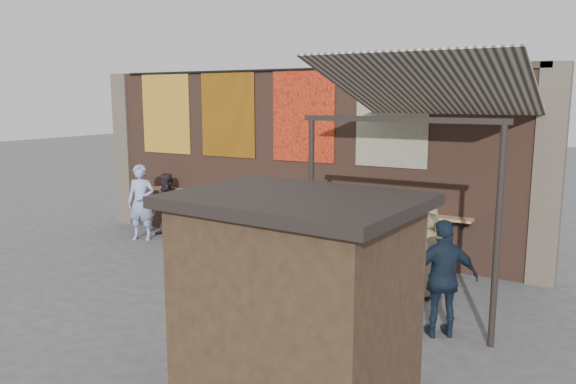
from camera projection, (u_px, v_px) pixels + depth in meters
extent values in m
plane|color=#474749|center=(227.00, 278.00, 10.64)|extent=(70.00, 70.00, 0.00)
cube|color=brown|center=(296.00, 160.00, 12.62)|extent=(10.00, 0.40, 4.00)
cube|color=#4C4238|center=(128.00, 149.00, 15.16)|extent=(0.50, 0.50, 4.00)
cube|color=#4C4238|center=(549.00, 176.00, 10.08)|extent=(0.50, 0.50, 4.00)
cube|color=#9E7A51|center=(288.00, 202.00, 12.45)|extent=(8.00, 0.32, 0.05)
cube|color=white|center=(281.00, 195.00, 12.48)|extent=(0.64, 0.32, 0.25)
cube|color=maroon|center=(166.00, 113.00, 14.02)|extent=(1.50, 0.02, 2.00)
cube|color=#C9740B|center=(228.00, 114.00, 13.10)|extent=(1.50, 0.02, 2.00)
cube|color=#BE3917|center=(303.00, 116.00, 12.12)|extent=(1.50, 0.02, 2.00)
cube|color=teal|center=(392.00, 117.00, 11.14)|extent=(1.50, 0.02, 2.00)
cylinder|color=black|center=(291.00, 70.00, 12.09)|extent=(9.50, 0.06, 0.06)
imported|color=#8B9BCB|center=(141.00, 202.00, 13.40)|extent=(0.78, 0.66, 1.82)
imported|color=#2C2227|center=(168.00, 205.00, 13.79)|extent=(0.86, 0.73, 1.56)
imported|color=#162233|center=(444.00, 279.00, 7.94)|extent=(1.06, 0.90, 1.70)
imported|color=slate|center=(388.00, 257.00, 8.89)|extent=(1.31, 1.08, 1.77)
imported|color=olive|center=(425.00, 252.00, 9.48)|extent=(0.92, 0.74, 1.63)
cube|color=black|center=(296.00, 316.00, 5.79)|extent=(2.25, 1.75, 2.31)
cube|color=black|center=(296.00, 201.00, 5.58)|extent=(2.52, 2.01, 0.12)
cube|color=gold|center=(336.00, 250.00, 6.38)|extent=(1.20, 0.13, 0.50)
cube|color=#473321|center=(335.00, 319.00, 6.52)|extent=(1.77, 0.23, 0.06)
cube|color=beige|center=(431.00, 87.00, 9.11)|extent=(3.20, 3.28, 0.97)
cube|color=#33261C|center=(455.00, 67.00, 10.41)|extent=(3.30, 0.08, 0.12)
cube|color=black|center=(400.00, 120.00, 7.90)|extent=(3.00, 0.08, 0.08)
cylinder|color=black|center=(311.00, 215.00, 8.84)|extent=(0.09, 0.09, 3.10)
cylinder|color=black|center=(497.00, 237.00, 7.47)|extent=(0.09, 0.09, 3.10)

